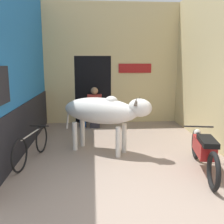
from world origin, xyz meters
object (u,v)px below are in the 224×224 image
Objects in this scene: motorcycle_near at (204,150)px; shopkeeper_seated at (95,106)px; cow at (103,111)px; bicycle at (32,145)px; plastic_stool at (83,119)px.

shopkeeper_seated is (-1.99, 3.60, 0.24)m from motorcycle_near.
cow is 1.65× the size of shopkeeper_seated.
cow is at bearing 145.45° from motorcycle_near.
cow is at bearing -85.66° from shopkeeper_seated.
cow is 1.20× the size of bicycle.
cow reaches higher than shopkeeper_seated.
plastic_stool is (0.95, 2.83, -0.09)m from bicycle.
plastic_stool is (-0.55, 2.37, -0.70)m from cow.
bicycle is at bearing -163.20° from cow.
plastic_stool is at bearing 71.50° from bicycle.
plastic_stool is at bearing 176.77° from shopkeeper_seated.
motorcycle_near is at bearing -34.55° from cow.
bicycle is 1.37× the size of shopkeeper_seated.
bicycle reaches higher than plastic_stool.
cow is 2.26m from motorcycle_near.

